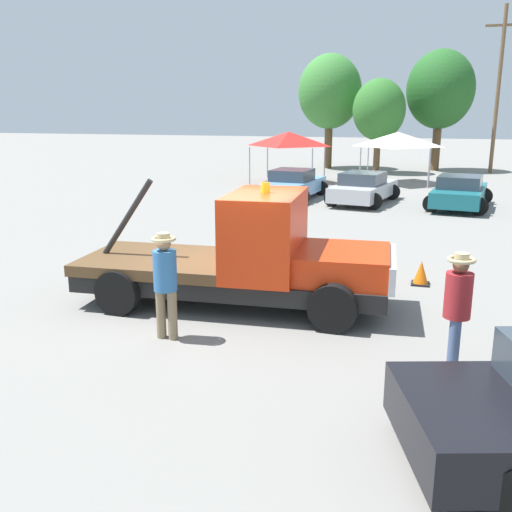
{
  "coord_description": "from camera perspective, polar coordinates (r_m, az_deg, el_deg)",
  "views": [
    {
      "loc": [
        3.76,
        -10.38,
        3.8
      ],
      "look_at": [
        0.5,
        0.0,
        1.05
      ],
      "focal_mm": 40.0,
      "sensor_mm": 36.0,
      "label": 1
    }
  ],
  "objects": [
    {
      "name": "person_at_hood",
      "position": [
        9.74,
        -9.07,
        -2.12
      ],
      "size": [
        0.41,
        0.41,
        1.86
      ],
      "rotation": [
        0.0,
        0.0,
        1.56
      ],
      "color": "#847051",
      "rests_on": "ground"
    },
    {
      "name": "tree_left",
      "position": [
        40.56,
        7.39,
        15.95
      ],
      "size": [
        4.28,
        4.28,
        7.65
      ],
      "color": "brown",
      "rests_on": "ground"
    },
    {
      "name": "parked_car_skyblue",
      "position": [
        25.89,
        3.73,
        7.16
      ],
      "size": [
        2.65,
        4.53,
        1.34
      ],
      "rotation": [
        0.0,
        0.0,
        1.49
      ],
      "color": "#669ED1",
      "rests_on": "ground"
    },
    {
      "name": "person_near_truck",
      "position": [
        8.89,
        19.51,
        -4.45
      ],
      "size": [
        0.41,
        0.41,
        1.84
      ],
      "rotation": [
        0.0,
        0.0,
        3.13
      ],
      "color": "#475B84",
      "rests_on": "ground"
    },
    {
      "name": "tree_center",
      "position": [
        37.67,
        12.2,
        14.08
      ],
      "size": [
        3.28,
        3.28,
        5.86
      ],
      "color": "brown",
      "rests_on": "ground"
    },
    {
      "name": "canopy_tent_white",
      "position": [
        32.38,
        14.0,
        11.25
      ],
      "size": [
        3.55,
        3.55,
        2.76
      ],
      "color": "#9E9EA3",
      "rests_on": "ground"
    },
    {
      "name": "tree_right",
      "position": [
        40.51,
        17.96,
        15.53
      ],
      "size": [
        4.35,
        4.35,
        7.77
      ],
      "color": "brown",
      "rests_on": "ground"
    },
    {
      "name": "traffic_cone",
      "position": [
        13.42,
        16.17,
        -1.71
      ],
      "size": [
        0.4,
        0.4,
        0.55
      ],
      "color": "black",
      "rests_on": "ground"
    },
    {
      "name": "tow_truck",
      "position": [
        11.3,
        -0.47,
        -0.3
      ],
      "size": [
        6.39,
        2.73,
        2.51
      ],
      "rotation": [
        0.0,
        0.0,
        0.08
      ],
      "color": "black",
      "rests_on": "ground"
    },
    {
      "name": "canopy_tent_red",
      "position": [
        32.0,
        3.29,
        11.62
      ],
      "size": [
        3.49,
        3.49,
        2.77
      ],
      "color": "#9E9EA3",
      "rests_on": "ground"
    },
    {
      "name": "parked_car_silver",
      "position": [
        24.95,
        10.7,
        6.69
      ],
      "size": [
        2.89,
        4.76,
        1.34
      ],
      "rotation": [
        0.0,
        0.0,
        1.41
      ],
      "color": "#B7B7BC",
      "rests_on": "ground"
    },
    {
      "name": "parked_car_teal",
      "position": [
        24.69,
        19.68,
        6.03
      ],
      "size": [
        2.79,
        4.72,
        1.34
      ],
      "rotation": [
        0.0,
        0.0,
        1.45
      ],
      "color": "#196670",
      "rests_on": "ground"
    },
    {
      "name": "utility_pole",
      "position": [
        40.11,
        23.09,
        15.32
      ],
      "size": [
        2.2,
        0.24,
        10.18
      ],
      "color": "brown",
      "rests_on": "ground"
    },
    {
      "name": "ground_plane",
      "position": [
        11.67,
        -2.35,
        -4.82
      ],
      "size": [
        160.0,
        160.0,
        0.0
      ],
      "primitive_type": "plane",
      "color": "gray"
    }
  ]
}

